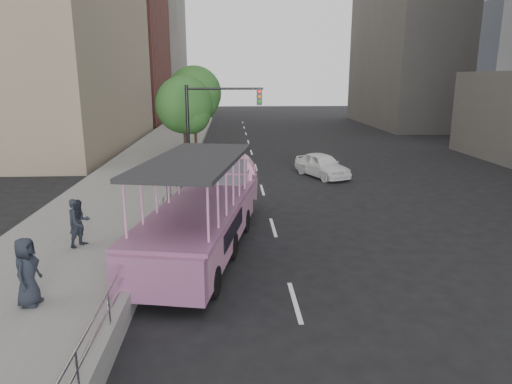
{
  "coord_description": "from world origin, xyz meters",
  "views": [
    {
      "loc": [
        -0.59,
        -12.56,
        5.59
      ],
      "look_at": [
        0.28,
        2.93,
        1.68
      ],
      "focal_mm": 32.0,
      "sensor_mm": 36.0,
      "label": 1
    }
  ],
  "objects_px": {
    "pedestrian_near": "(76,223)",
    "pedestrian_mid": "(80,223)",
    "duck_boat": "(207,211)",
    "street_tree_near": "(186,107)",
    "car": "(322,165)",
    "traffic_signal": "(210,117)",
    "street_tree_far": "(196,95)",
    "parking_sign": "(168,188)",
    "pedestrian_far": "(27,272)"
  },
  "relations": [
    {
      "from": "traffic_signal",
      "to": "street_tree_near",
      "type": "height_order",
      "value": "street_tree_near"
    },
    {
      "from": "pedestrian_mid",
      "to": "parking_sign",
      "type": "height_order",
      "value": "parking_sign"
    },
    {
      "from": "parking_sign",
      "to": "street_tree_near",
      "type": "distance_m",
      "value": 13.09
    },
    {
      "from": "pedestrian_mid",
      "to": "pedestrian_far",
      "type": "bearing_deg",
      "value": -145.18
    },
    {
      "from": "pedestrian_mid",
      "to": "street_tree_near",
      "type": "relative_size",
      "value": 0.27
    },
    {
      "from": "duck_boat",
      "to": "pedestrian_near",
      "type": "xyz_separation_m",
      "value": [
        -4.11,
        -0.71,
        -0.12
      ]
    },
    {
      "from": "street_tree_near",
      "to": "traffic_signal",
      "type": "bearing_deg",
      "value": -65.02
    },
    {
      "from": "pedestrian_near",
      "to": "pedestrian_far",
      "type": "distance_m",
      "value": 3.9
    },
    {
      "from": "duck_boat",
      "to": "pedestrian_near",
      "type": "height_order",
      "value": "duck_boat"
    },
    {
      "from": "street_tree_near",
      "to": "street_tree_far",
      "type": "height_order",
      "value": "street_tree_far"
    },
    {
      "from": "parking_sign",
      "to": "street_tree_far",
      "type": "xyz_separation_m",
      "value": [
        -0.31,
        18.93,
        2.48
      ]
    },
    {
      "from": "pedestrian_mid",
      "to": "street_tree_far",
      "type": "distance_m",
      "value": 20.69
    },
    {
      "from": "duck_boat",
      "to": "car",
      "type": "height_order",
      "value": "duck_boat"
    },
    {
      "from": "car",
      "to": "pedestrian_far",
      "type": "bearing_deg",
      "value": -146.34
    },
    {
      "from": "pedestrian_far",
      "to": "street_tree_near",
      "type": "xyz_separation_m",
      "value": [
        2.12,
        18.25,
        2.68
      ]
    },
    {
      "from": "car",
      "to": "street_tree_far",
      "type": "xyz_separation_m",
      "value": [
        -7.76,
        8.92,
        3.62
      ]
    },
    {
      "from": "pedestrian_far",
      "to": "parking_sign",
      "type": "bearing_deg",
      "value": -21.05
    },
    {
      "from": "duck_boat",
      "to": "pedestrian_mid",
      "type": "distance_m",
      "value": 4.07
    },
    {
      "from": "traffic_signal",
      "to": "street_tree_far",
      "type": "bearing_deg",
      "value": 98.43
    },
    {
      "from": "parking_sign",
      "to": "traffic_signal",
      "type": "relative_size",
      "value": 0.57
    },
    {
      "from": "pedestrian_near",
      "to": "parking_sign",
      "type": "bearing_deg",
      "value": -31.37
    },
    {
      "from": "street_tree_far",
      "to": "pedestrian_near",
      "type": "bearing_deg",
      "value": -96.82
    },
    {
      "from": "pedestrian_near",
      "to": "car",
      "type": "bearing_deg",
      "value": -10.56
    },
    {
      "from": "pedestrian_near",
      "to": "parking_sign",
      "type": "distance_m",
      "value": 3.18
    },
    {
      "from": "pedestrian_near",
      "to": "street_tree_far",
      "type": "relative_size",
      "value": 0.24
    },
    {
      "from": "car",
      "to": "traffic_signal",
      "type": "xyz_separation_m",
      "value": [
        -6.37,
        -0.51,
        2.81
      ]
    },
    {
      "from": "street_tree_near",
      "to": "pedestrian_near",
      "type": "bearing_deg",
      "value": -98.85
    },
    {
      "from": "duck_boat",
      "to": "pedestrian_far",
      "type": "bearing_deg",
      "value": -130.94
    },
    {
      "from": "duck_boat",
      "to": "pedestrian_mid",
      "type": "bearing_deg",
      "value": -170.63
    },
    {
      "from": "pedestrian_far",
      "to": "street_tree_near",
      "type": "bearing_deg",
      "value": -1.4
    },
    {
      "from": "street_tree_far",
      "to": "duck_boat",
      "type": "bearing_deg",
      "value": -85.12
    },
    {
      "from": "car",
      "to": "street_tree_near",
      "type": "relative_size",
      "value": 0.7
    },
    {
      "from": "traffic_signal",
      "to": "parking_sign",
      "type": "bearing_deg",
      "value": -96.55
    },
    {
      "from": "street_tree_far",
      "to": "car",
      "type": "bearing_deg",
      "value": -48.96
    },
    {
      "from": "pedestrian_near",
      "to": "pedestrian_mid",
      "type": "distance_m",
      "value": 0.11
    },
    {
      "from": "pedestrian_far",
      "to": "street_tree_far",
      "type": "bearing_deg",
      "value": -0.23
    },
    {
      "from": "parking_sign",
      "to": "pedestrian_mid",
      "type": "bearing_deg",
      "value": -152.59
    },
    {
      "from": "pedestrian_near",
      "to": "street_tree_far",
      "type": "distance_m",
      "value": 20.75
    },
    {
      "from": "pedestrian_far",
      "to": "street_tree_near",
      "type": "relative_size",
      "value": 0.29
    },
    {
      "from": "pedestrian_mid",
      "to": "pedestrian_far",
      "type": "distance_m",
      "value": 3.95
    },
    {
      "from": "parking_sign",
      "to": "traffic_signal",
      "type": "bearing_deg",
      "value": 83.45
    },
    {
      "from": "duck_boat",
      "to": "pedestrian_far",
      "type": "height_order",
      "value": "duck_boat"
    },
    {
      "from": "duck_boat",
      "to": "street_tree_far",
      "type": "bearing_deg",
      "value": 94.88
    },
    {
      "from": "traffic_signal",
      "to": "duck_boat",
      "type": "bearing_deg",
      "value": -88.43
    },
    {
      "from": "duck_boat",
      "to": "parking_sign",
      "type": "bearing_deg",
      "value": 152.63
    },
    {
      "from": "parking_sign",
      "to": "car",
      "type": "bearing_deg",
      "value": 53.31
    },
    {
      "from": "car",
      "to": "pedestrian_far",
      "type": "height_order",
      "value": "pedestrian_far"
    },
    {
      "from": "duck_boat",
      "to": "street_tree_near",
      "type": "height_order",
      "value": "street_tree_near"
    },
    {
      "from": "parking_sign",
      "to": "street_tree_far",
      "type": "distance_m",
      "value": 19.09
    },
    {
      "from": "pedestrian_mid",
      "to": "street_tree_near",
      "type": "height_order",
      "value": "street_tree_near"
    }
  ]
}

